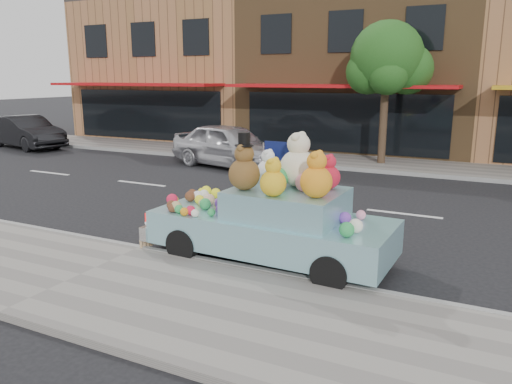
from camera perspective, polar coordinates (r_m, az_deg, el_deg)
The scene contains 11 objects.
ground at distance 13.83m, azimuth 0.03°, elevation -0.57°, with size 120.00×120.00×0.00m, color black.
near_sidewalk at distance 8.74m, azimuth -19.39°, elevation -9.19°, with size 60.00×3.00×0.12m, color gray.
far_sidewalk at distance 19.75m, azimuth 8.40°, elevation 3.60°, with size 60.00×3.00×0.12m, color gray.
near_kerb at distance 9.76m, azimuth -13.12°, elevation -6.40°, with size 60.00×0.12×0.13m, color gray.
far_kerb at distance 18.35m, azimuth 6.95°, elevation 2.94°, with size 60.00×0.12×0.13m, color gray.
storefront_left at distance 28.84m, azimuth -7.53°, elevation 13.71°, with size 10.00×9.80×7.30m.
storefront_mid at distance 24.76m, azimuth 12.72°, elevation 13.64°, with size 10.00×9.80×7.30m.
street_tree at distance 19.02m, azimuth 14.82°, elevation 13.95°, with size 3.00×2.70×5.22m.
car_silver at distance 18.36m, azimuth -3.05°, elevation 5.35°, with size 1.89×4.70×1.60m, color silver.
car_dark at distance 25.63m, azimuth -24.74°, elevation 6.25°, with size 1.58×4.54×1.50m, color black.
art_car at distance 8.87m, azimuth 1.94°, elevation -2.84°, with size 4.54×1.91×2.34m.
Camera 1 is at (5.93, -12.06, 3.26)m, focal length 35.00 mm.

